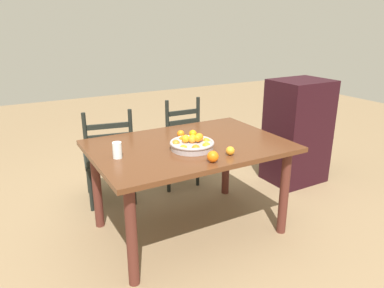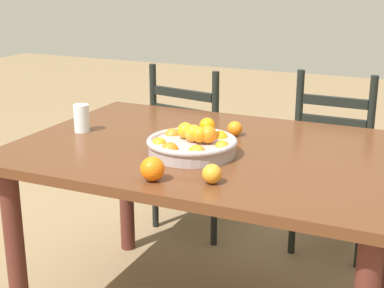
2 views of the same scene
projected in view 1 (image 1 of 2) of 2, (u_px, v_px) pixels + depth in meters
ground_plane at (189, 228)px, 3.08m from camera, size 12.00×12.00×0.00m
dining_table at (189, 156)px, 2.86m from camera, size 1.50×1.04×0.76m
chair_near_window at (109, 158)px, 3.42m from camera, size 0.53×0.53×0.93m
chair_by_cabinet at (178, 144)px, 3.77m from camera, size 0.41×0.41×0.96m
cabinet at (297, 132)px, 3.86m from camera, size 0.59×0.48×1.10m
fruit_bowl at (192, 144)px, 2.71m from camera, size 0.33×0.33×0.13m
orange_loose_0 at (181, 134)px, 2.98m from camera, size 0.06×0.06×0.06m
orange_loose_1 at (230, 151)px, 2.59m from camera, size 0.06×0.06×0.06m
orange_loose_2 at (213, 157)px, 2.45m from camera, size 0.08×0.08×0.08m
drinking_glass at (117, 150)px, 2.52m from camera, size 0.06×0.06×0.12m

